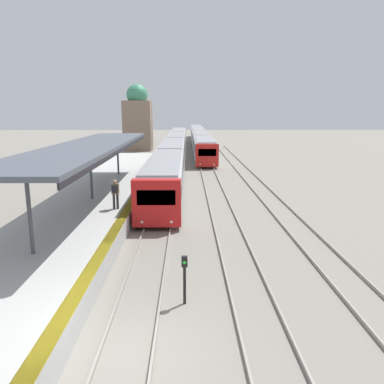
# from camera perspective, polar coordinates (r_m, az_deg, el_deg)

# --- Properties ---
(ground_plane) EXTENTS (240.00, 240.00, 0.00)m
(ground_plane) POSITION_cam_1_polar(r_m,az_deg,el_deg) (11.02, -9.95, -23.21)
(ground_plane) COLOR gray
(track_platform_line) EXTENTS (1.51, 120.00, 0.15)m
(track_platform_line) POSITION_cam_1_polar(r_m,az_deg,el_deg) (10.98, -9.97, -22.89)
(track_platform_line) COLOR gray
(track_platform_line) RESTS_ON ground_plane
(track_middle_line) EXTENTS (1.50, 120.00, 0.15)m
(track_middle_line) POSITION_cam_1_polar(r_m,az_deg,el_deg) (11.08, 11.88, -22.61)
(track_middle_line) COLOR gray
(track_middle_line) RESTS_ON ground_plane
(platform_canopy) EXTENTS (4.00, 22.98, 3.40)m
(platform_canopy) POSITION_cam_1_polar(r_m,az_deg,el_deg) (23.68, -15.28, 6.74)
(platform_canopy) COLOR #4C515B
(platform_canopy) RESTS_ON station_platform
(person_on_platform) EXTENTS (0.40, 0.40, 1.66)m
(person_on_platform) POSITION_cam_1_polar(r_m,az_deg,el_deg) (21.15, -11.62, 0.04)
(person_on_platform) COLOR #2D2D33
(person_on_platform) RESTS_ON station_platform
(train_near) EXTENTS (2.64, 60.64, 2.94)m
(train_near) POSITION_cam_1_polar(r_m,az_deg,el_deg) (49.74, -2.66, 6.80)
(train_near) COLOR red
(train_near) RESTS_ON ground_plane
(train_far) EXTENTS (2.59, 55.79, 2.91)m
(train_far) POSITION_cam_1_polar(r_m,az_deg,el_deg) (69.18, 1.09, 8.33)
(train_far) COLOR red
(train_far) RESTS_ON ground_plane
(signal_post_near) EXTENTS (0.20, 0.21, 1.70)m
(signal_post_near) POSITION_cam_1_polar(r_m,az_deg,el_deg) (12.69, -1.15, -12.44)
(signal_post_near) COLOR black
(signal_post_near) RESTS_ON ground_plane
(distant_domed_building) EXTENTS (4.45, 4.45, 10.60)m
(distant_domed_building) POSITION_cam_1_polar(r_m,az_deg,el_deg) (62.76, -8.26, 10.87)
(distant_domed_building) COLOR #89705B
(distant_domed_building) RESTS_ON ground_plane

